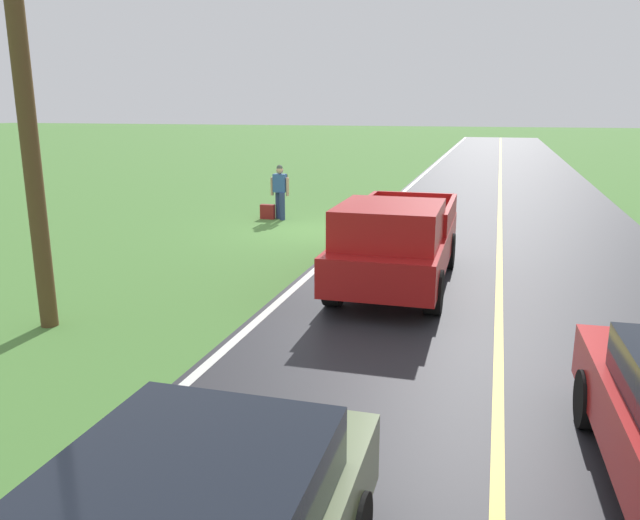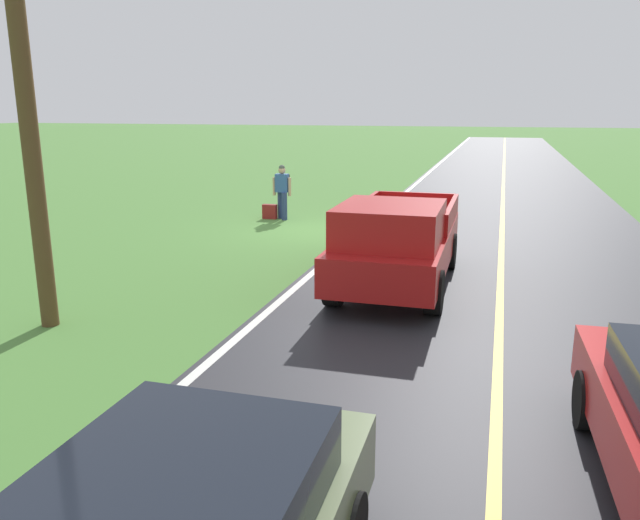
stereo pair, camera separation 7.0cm
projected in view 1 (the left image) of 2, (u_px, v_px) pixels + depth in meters
The scene contains 8 objects.
ground_plane at pixel (314, 230), 18.21m from camera, with size 200.00×200.00×0.00m, color #4C7F38.
road_surface at pixel (500, 241), 16.81m from camera, with size 8.28×120.00×0.00m, color #28282D.
lane_edge_line at pixel (357, 233), 17.86m from camera, with size 0.16×117.60×0.00m, color silver.
lane_centre_line at pixel (500, 241), 16.81m from camera, with size 0.14×117.60×0.00m, color gold.
hitchhiker_walking at pixel (280, 189), 19.83m from camera, with size 0.62×0.51×1.75m.
suitcase_carried at pixel (268, 212), 20.05m from camera, with size 0.20×0.46×0.47m, color maroon.
pickup_truck_passing at pixel (396, 241), 12.23m from camera, with size 2.13×5.41×1.82m.
utility_pole_roadside at pixel (21, 64), 9.31m from camera, with size 0.28×0.28×8.34m, color brown.
Camera 1 is at (-5.06, 17.15, 3.55)m, focal length 34.72 mm.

